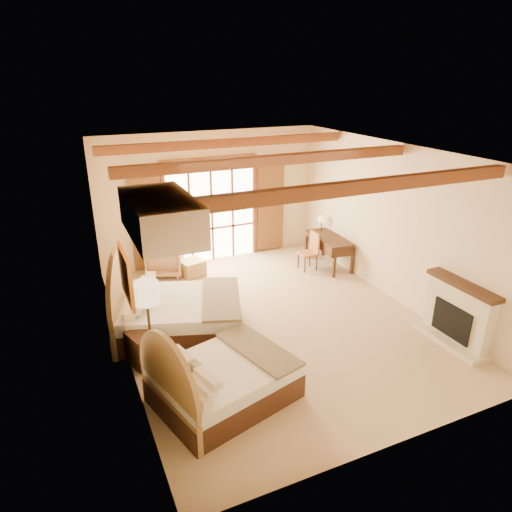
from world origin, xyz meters
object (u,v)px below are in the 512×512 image
desk (329,250)px  nightstand (146,348)px  bed_near (215,380)px  bed_far (172,313)px  armchair (165,259)px

desk → nightstand: bearing=-150.2°
bed_near → bed_far: bed_far is taller
bed_near → armchair: bed_near is taller
bed_near → nightstand: size_ratio=3.89×
bed_near → armchair: (0.42, 4.79, 0.00)m
desk → bed_near: bearing=-134.2°
armchair → bed_near: bearing=104.6°
armchair → nightstand: bearing=91.2°
bed_far → desk: size_ratio=1.87×
bed_near → nightstand: bed_near is taller
bed_far → armchair: bed_far is taller
bed_far → armchair: size_ratio=3.24×
bed_near → armchair: size_ratio=2.69×
bed_near → nightstand: (-0.73, 1.35, -0.09)m
nightstand → desk: (4.93, 2.28, 0.12)m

